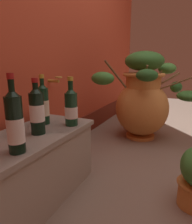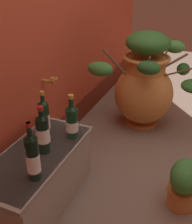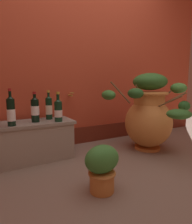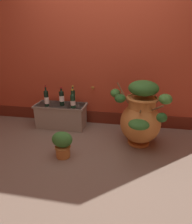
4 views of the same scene
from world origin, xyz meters
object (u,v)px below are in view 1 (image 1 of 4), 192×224
object	(u,v)px
terracotta_urn	(143,99)
wine_bottle_left	(15,122)
wine_bottle_right	(37,110)
wine_bottle_back	(71,106)
wine_bottle_middle	(43,104)

from	to	relation	value
terracotta_urn	wine_bottle_left	size ratio (longest dim) A/B	2.83
wine_bottle_left	wine_bottle_right	distance (m)	0.24
wine_bottle_right	wine_bottle_left	bearing A→B (deg)	-160.03
wine_bottle_left	wine_bottle_back	xyz separation A→B (m)	(0.44, -0.00, -0.01)
wine_bottle_middle	terracotta_urn	bearing A→B (deg)	-20.99
terracotta_urn	wine_bottle_middle	bearing A→B (deg)	159.01
terracotta_urn	wine_bottle_left	distance (m)	1.49
wine_bottle_left	wine_bottle_right	size ratio (longest dim) A/B	1.11
wine_bottle_right	terracotta_urn	bearing A→B (deg)	-14.43
wine_bottle_middle	wine_bottle_right	distance (m)	0.19
wine_bottle_left	wine_bottle_middle	bearing A→B (deg)	24.33
wine_bottle_left	wine_bottle_middle	world-z (taller)	wine_bottle_left
terracotta_urn	wine_bottle_middle	world-z (taller)	terracotta_urn
terracotta_urn	wine_bottle_middle	distance (m)	1.16
wine_bottle_back	wine_bottle_middle	bearing A→B (deg)	105.55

